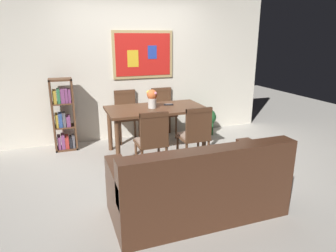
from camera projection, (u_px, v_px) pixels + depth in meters
name	position (u px, v px, depth m)	size (l,w,h in m)	color
ground_plane	(161.00, 166.00, 4.45)	(12.00, 12.00, 0.00)	#B7B2A8
wall_back_with_painting	(134.00, 67.00, 5.47)	(5.20, 0.14, 2.60)	silver
dining_table	(156.00, 114.00, 4.82)	(1.56, 0.84, 0.75)	brown
dining_chair_far_right	(163.00, 108.00, 5.68)	(0.40, 0.41, 0.91)	brown
dining_chair_near_left	(152.00, 138.00, 4.02)	(0.40, 0.41, 0.91)	brown
dining_chair_far_left	(126.00, 111.00, 5.44)	(0.40, 0.41, 0.91)	brown
dining_chair_near_right	(195.00, 132.00, 4.25)	(0.40, 0.41, 0.91)	brown
leather_couch	(199.00, 188.00, 3.16)	(1.80, 0.84, 0.84)	#472819
bookshelf	(63.00, 117.00, 4.97)	(0.36, 0.28, 1.19)	brown
potted_ivy	(208.00, 120.00, 5.86)	(0.32, 0.32, 0.55)	brown
flower_vase	(152.00, 97.00, 4.72)	(0.17, 0.18, 0.30)	beige
tv_remote	(169.00, 105.00, 4.96)	(0.16, 0.08, 0.02)	black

